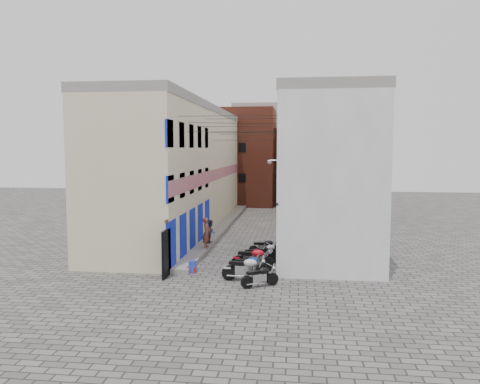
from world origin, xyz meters
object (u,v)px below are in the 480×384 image
at_px(motorcycle_d, 253,257).
at_px(red_crate, 192,270).
at_px(motorcycle_e, 259,254).
at_px(person_b, 211,231).
at_px(motorcycle_b, 245,267).
at_px(motorcycle_c, 249,264).
at_px(water_jug_near, 193,267).
at_px(motorcycle_f, 268,251).
at_px(water_jug_far, 192,268).
at_px(person_a, 206,233).
at_px(motorcycle_a, 260,275).
at_px(motorcycle_g, 265,246).

bearing_deg(motorcycle_d, red_crate, -68.76).
height_order(motorcycle_e, person_b, person_b).
distance_m(motorcycle_b, person_b, 7.54).
height_order(motorcycle_c, water_jug_near, motorcycle_c).
bearing_deg(motorcycle_e, red_crate, -83.57).
height_order(motorcycle_f, water_jug_far, motorcycle_f).
bearing_deg(person_a, motorcycle_b, -150.20).
height_order(person_a, water_jug_far, person_a).
xyz_separation_m(motorcycle_a, person_a, (-3.58, 6.42, 0.61)).
relative_size(motorcycle_d, motorcycle_f, 1.25).
bearing_deg(person_b, water_jug_far, -170.35).
bearing_deg(motorcycle_c, person_a, -143.22).
bearing_deg(person_a, water_jug_near, -174.65).
xyz_separation_m(motorcycle_g, person_a, (-3.39, 0.55, 0.59)).
bearing_deg(red_crate, motorcycle_a, -29.58).
bearing_deg(motorcycle_e, motorcycle_g, 152.16).
bearing_deg(motorcycle_f, motorcycle_d, -46.16).
xyz_separation_m(motorcycle_e, person_a, (-3.23, 2.70, 0.53)).
bearing_deg(motorcycle_b, person_b, -155.45).
distance_m(motorcycle_a, person_a, 7.37).
relative_size(motorcycle_e, water_jug_near, 3.56).
bearing_deg(red_crate, motorcycle_c, -2.24).
height_order(motorcycle_d, red_crate, motorcycle_d).
distance_m(water_jug_near, red_crate, 0.16).
distance_m(motorcycle_e, water_jug_far, 3.57).
xyz_separation_m(motorcycle_d, motorcycle_g, (0.37, 3.11, -0.10)).
relative_size(person_a, water_jug_far, 3.67).
distance_m(water_jug_far, red_crate, 0.10).
xyz_separation_m(motorcycle_b, person_b, (-2.86, 6.97, 0.33)).
distance_m(motorcycle_c, red_crate, 2.79).
relative_size(motorcycle_e, motorcycle_f, 1.17).
xyz_separation_m(motorcycle_f, person_a, (-3.60, 1.64, 0.62)).
distance_m(motorcycle_e, motorcycle_g, 2.17).
xyz_separation_m(motorcycle_d, motorcycle_e, (0.20, 0.95, -0.04)).
height_order(motorcycle_b, motorcycle_g, motorcycle_b).
bearing_deg(water_jug_far, person_a, 91.92).
bearing_deg(motorcycle_g, person_a, -106.47).
relative_size(water_jug_far, red_crate, 1.11).
bearing_deg(person_b, motorcycle_f, -121.76).
bearing_deg(red_crate, motorcycle_g, 50.48).
xyz_separation_m(motorcycle_f, red_crate, (-3.45, -2.84, -0.37)).
relative_size(motorcycle_a, motorcycle_d, 0.81).
distance_m(motorcycle_f, person_b, 4.72).
bearing_deg(motorcycle_a, motorcycle_e, 154.87).
height_order(motorcycle_d, water_jug_near, motorcycle_d).
bearing_deg(motorcycle_c, red_crate, -87.87).
relative_size(motorcycle_a, motorcycle_e, 0.86).
height_order(water_jug_near, red_crate, water_jug_near).
height_order(person_b, water_jug_near, person_b).
bearing_deg(motorcycle_b, motorcycle_a, 43.19).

